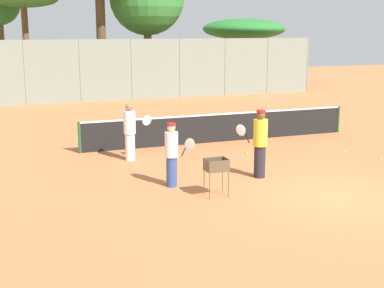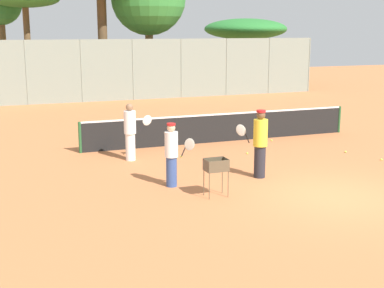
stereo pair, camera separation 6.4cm
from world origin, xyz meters
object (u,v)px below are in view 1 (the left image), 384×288
object	(u,v)px
tennis_net	(221,127)
player_white_outfit	(130,131)
player_yellow_shirt	(260,143)
ball_cart	(217,168)
player_red_cap	(172,154)

from	to	relation	value
tennis_net	player_white_outfit	size ratio (longest dim) A/B	5.75
player_yellow_shirt	ball_cart	xyz separation A→B (m)	(-1.84, -1.18, -0.26)
player_red_cap	player_white_outfit	bearing A→B (deg)	142.27
player_red_cap	player_yellow_shirt	bearing A→B (deg)	46.30
player_red_cap	player_yellow_shirt	distance (m)	2.61
tennis_net	player_white_outfit	xyz separation A→B (m)	(-3.86, -1.58, 0.38)
ball_cart	player_red_cap	bearing A→B (deg)	122.19
player_red_cap	ball_cart	bearing A→B (deg)	-10.85
ball_cart	player_white_outfit	bearing A→B (deg)	103.47
player_yellow_shirt	ball_cart	size ratio (longest dim) A/B	1.99
player_white_outfit	player_yellow_shirt	size ratio (longest dim) A/B	0.95
tennis_net	ball_cart	distance (m)	6.64
player_red_cap	player_yellow_shirt	world-z (taller)	player_yellow_shirt
tennis_net	player_red_cap	xyz separation A→B (m)	(-3.56, -4.80, 0.33)
player_red_cap	ball_cart	size ratio (longest dim) A/B	1.77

